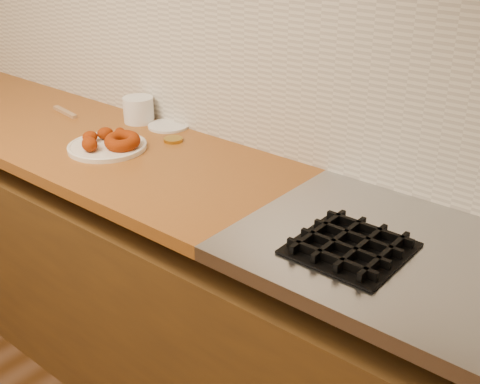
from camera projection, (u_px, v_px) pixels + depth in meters
The scene contains 11 objects.
wall_back at pixel (209, 4), 1.98m from camera, with size 4.00×0.02×2.70m, color tan.
base_cabinet at pixel (158, 288), 2.19m from camera, with size 3.60×0.60×0.77m, color #553614.
butcher_block at pixel (35, 122), 2.35m from camera, with size 2.30×0.62×0.04m, color #98561F.
backsplash at pixel (207, 50), 2.04m from camera, with size 3.60×0.02×0.60m, color beige.
donut_plate at pixel (107, 147), 2.04m from camera, with size 0.27×0.27×0.02m, color white.
ring_donut at pixel (122, 141), 2.01m from camera, with size 0.12×0.12×0.04m, color #9A3307.
fried_dough_chunks at pixel (97, 138), 2.03m from camera, with size 0.14×0.21×0.05m.
plastic_tub at pixel (139, 110), 2.27m from camera, with size 0.11×0.11×0.10m, color white.
tub_lid at pixel (169, 126), 2.23m from camera, with size 0.15×0.15×0.01m, color silver.
brass_jar_lid at pixel (173, 140), 2.10m from camera, with size 0.07×0.07×0.01m, color #B18D2E.
wooden_utensil at pixel (65, 112), 2.37m from camera, with size 0.17×0.02×0.01m, color #A47D55.
Camera 1 is at (1.39, 0.48, 1.66)m, focal length 45.00 mm.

